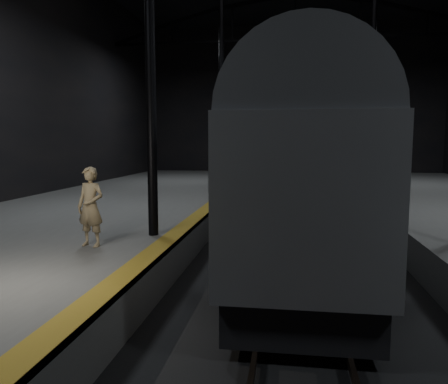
# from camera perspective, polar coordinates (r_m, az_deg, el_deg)

# --- Properties ---
(ground) EXTENTS (44.00, 44.00, 0.00)m
(ground) POSITION_cam_1_polar(r_m,az_deg,el_deg) (15.48, 9.18, -6.49)
(ground) COLOR black
(ground) RESTS_ON ground
(platform_left) EXTENTS (9.00, 43.80, 1.00)m
(platform_left) POSITION_cam_1_polar(r_m,az_deg,el_deg) (17.00, -17.02, -3.81)
(platform_left) COLOR #52524F
(platform_left) RESTS_ON ground
(tactile_strip) EXTENTS (0.50, 43.80, 0.01)m
(tactile_strip) POSITION_cam_1_polar(r_m,az_deg,el_deg) (15.58, -2.80, -2.57)
(tactile_strip) COLOR olive
(tactile_strip) RESTS_ON platform_left
(track) EXTENTS (2.40, 43.00, 0.24)m
(track) POSITION_cam_1_polar(r_m,az_deg,el_deg) (15.47, 9.19, -6.25)
(track) COLOR #3F3328
(track) RESTS_ON ground
(train) EXTENTS (2.91, 19.42, 5.19)m
(train) POSITION_cam_1_polar(r_m,az_deg,el_deg) (15.97, 9.33, 4.40)
(train) COLOR #A8AAB0
(train) RESTS_ON ground
(woman) EXTENTS (0.77, 0.59, 1.90)m
(woman) POSITION_cam_1_polar(r_m,az_deg,el_deg) (10.80, -17.03, -1.86)
(woman) COLOR #9C8760
(woman) RESTS_ON platform_left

